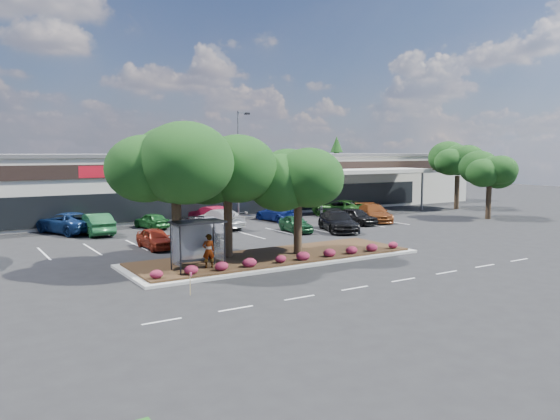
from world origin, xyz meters
TOP-DOWN VIEW (x-y plane):
  - ground at (0.00, 0.00)m, footprint 160.00×160.00m
  - retail_store at (0.06, 33.91)m, footprint 80.40×25.20m
  - landscape_island at (-2.00, 4.00)m, footprint 18.00×6.00m
  - lane_markings at (-0.14, 10.42)m, footprint 33.12×20.06m
  - shrub_row at (-2.00, 1.90)m, footprint 17.00×0.80m
  - bus_shelter at (-7.50, 2.95)m, footprint 2.75×1.55m
  - island_tree_west at (-8.00, 4.50)m, footprint 7.20×7.20m
  - island_tree_mid at (-4.50, 5.20)m, footprint 6.60×6.60m
  - island_tree_east at (-0.50, 3.70)m, footprint 5.80×5.80m
  - tree_east_near at (26.00, 10.00)m, footprint 5.60×5.60m
  - tree_east_far at (31.00, 18.00)m, footprint 6.40×6.40m
  - conifer_north_east at (34.00, 44.00)m, footprint 3.96×3.96m
  - person_waiting at (-6.86, 2.87)m, footprint 0.75×0.56m
  - light_pole at (4.54, 20.80)m, footprint 1.43×0.62m
  - survey_stake at (-9.54, -1.00)m, footprint 0.08×0.14m
  - car_1 at (-6.83, 11.40)m, footprint 1.72×4.06m
  - car_2 at (-3.62, 11.81)m, footprint 3.67×6.23m
  - car_3 at (-1.74, 14.48)m, footprint 1.66×4.50m
  - car_4 at (5.37, 12.71)m, footprint 2.19×4.19m
  - car_5 at (8.58, 11.25)m, footprint 4.26×6.16m
  - car_7 at (12.55, 13.70)m, footprint 2.05×4.44m
  - car_8 at (15.22, 14.35)m, footprint 4.14×5.96m
  - car_9 at (-10.39, 21.92)m, footprint 4.75×6.67m
  - car_10 at (-8.67, 19.93)m, footprint 1.87×5.17m
  - car_11 at (-3.81, 20.97)m, footprint 2.28×4.17m
  - car_12 at (1.01, 17.99)m, footprint 3.22×6.01m
  - car_13 at (1.91, 21.48)m, footprint 2.77×4.99m
  - car_14 at (7.84, 19.46)m, footprint 2.51×5.31m
  - car_15 at (15.11, 19.21)m, footprint 4.65×6.61m
  - car_16 at (15.26, 19.81)m, footprint 3.06×4.45m
  - car_17 at (16.87, 19.24)m, footprint 3.83×5.34m

SIDE VIEW (x-z plane):
  - ground at x=0.00m, z-range 0.00..0.00m
  - lane_markings at x=-0.14m, z-range 0.00..0.01m
  - landscape_island at x=-2.00m, z-range -0.01..0.25m
  - shrub_row at x=-2.00m, z-range 0.26..0.76m
  - car_11 at x=-3.81m, z-range 0.00..1.35m
  - car_17 at x=16.87m, z-range 0.00..1.35m
  - survey_stake at x=-9.54m, z-range 0.15..1.20m
  - car_4 at x=5.37m, z-range 0.00..1.36m
  - car_1 at x=-6.83m, z-range 0.00..1.37m
  - car_16 at x=15.26m, z-range 0.00..1.41m
  - car_3 at x=-1.74m, z-range 0.00..1.47m
  - car_7 at x=12.55m, z-range 0.00..1.47m
  - car_14 at x=7.84m, z-range 0.00..1.50m
  - car_13 at x=1.91m, z-range 0.00..1.56m
  - car_8 at x=15.22m, z-range 0.00..1.60m
  - car_5 at x=8.58m, z-range 0.00..1.66m
  - car_12 at x=1.01m, z-range 0.00..1.66m
  - car_15 at x=15.11m, z-range 0.00..1.68m
  - car_9 at x=-10.39m, z-range 0.00..1.69m
  - car_2 at x=-3.62m, z-range 0.00..1.70m
  - car_10 at x=-8.67m, z-range 0.00..1.70m
  - person_waiting at x=-6.86m, z-range 0.26..2.11m
  - bus_shelter at x=-7.50m, z-range 1.01..3.60m
  - retail_store at x=0.06m, z-range 0.03..6.28m
  - tree_east_near at x=26.00m, z-range 0.00..6.51m
  - island_tree_east at x=-0.50m, z-range 0.26..6.76m
  - tree_east_far at x=31.00m, z-range 0.00..7.62m
  - island_tree_mid at x=-4.50m, z-range 0.26..7.58m
  - island_tree_west at x=-8.00m, z-range 0.26..8.15m
  - conifer_north_east at x=34.00m, z-range 0.00..9.00m
  - light_pole at x=4.54m, z-range -0.57..9.61m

